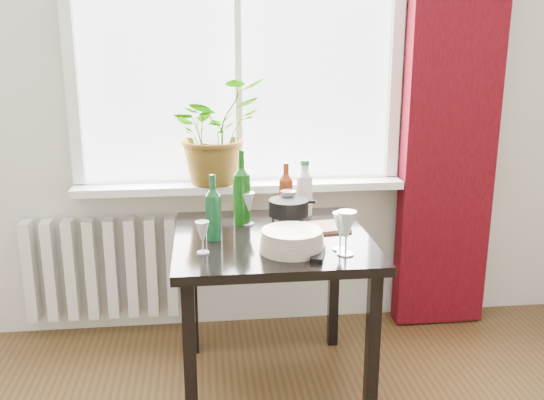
{
  "coord_description": "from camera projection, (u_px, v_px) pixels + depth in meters",
  "views": [
    {
      "loc": [
        -0.19,
        -0.95,
        1.59
      ],
      "look_at": [
        0.1,
        1.55,
        0.9
      ],
      "focal_mm": 40.0,
      "sensor_mm": 36.0,
      "label": 1
    }
  ],
  "objects": [
    {
      "name": "curtain",
      "position": [
        453.0,
        94.0,
        3.17
      ],
      "size": [
        0.5,
        0.12,
        2.56
      ],
      "color": "#3A050B",
      "rests_on": "ground"
    },
    {
      "name": "wineglass_far_right",
      "position": [
        341.0,
        231.0,
        2.47
      ],
      "size": [
        0.07,
        0.07,
        0.16
      ],
      "primitive_type": null,
      "rotation": [
        0.0,
        0.0,
        0.06
      ],
      "color": "silver",
      "rests_on": "table"
    },
    {
      "name": "cutting_board",
      "position": [
        319.0,
        227.0,
        2.75
      ],
      "size": [
        0.28,
        0.19,
        0.01
      ],
      "primitive_type": "cube",
      "rotation": [
        0.0,
        0.0,
        0.1
      ],
      "color": "#9A5C45",
      "rests_on": "table"
    },
    {
      "name": "wineglass_back_center",
      "position": [
        288.0,
        207.0,
        2.8
      ],
      "size": [
        0.09,
        0.09,
        0.17
      ],
      "primitive_type": null,
      "rotation": [
        0.0,
        0.0,
        -0.29
      ],
      "color": "silver",
      "rests_on": "table"
    },
    {
      "name": "potted_plant",
      "position": [
        215.0,
        131.0,
        3.11
      ],
      "size": [
        0.65,
        0.63,
        0.54
      ],
      "primitive_type": "imported",
      "rotation": [
        0.0,
        0.0,
        0.63
      ],
      "color": "#427A20",
      "rests_on": "windowsill"
    },
    {
      "name": "windowsill",
      "position": [
        240.0,
        186.0,
        3.2
      ],
      "size": [
        1.72,
        0.2,
        0.04
      ],
      "color": "white",
      "rests_on": "ground"
    },
    {
      "name": "plate_stack",
      "position": [
        292.0,
        241.0,
        2.46
      ],
      "size": [
        0.31,
        0.31,
        0.09
      ],
      "primitive_type": "cylinder",
      "rotation": [
        0.0,
        0.0,
        -0.15
      ],
      "color": "#BBAF9B",
      "rests_on": "table"
    },
    {
      "name": "wineglass_back_left",
      "position": [
        248.0,
        208.0,
        2.8
      ],
      "size": [
        0.08,
        0.08,
        0.16
      ],
      "primitive_type": null,
      "rotation": [
        0.0,
        0.0,
        0.28
      ],
      "color": "silver",
      "rests_on": "table"
    },
    {
      "name": "table",
      "position": [
        272.0,
        256.0,
        2.68
      ],
      "size": [
        0.85,
        0.85,
        0.74
      ],
      "color": "black",
      "rests_on": "ground"
    },
    {
      "name": "wine_bottle_right",
      "position": [
        242.0,
        187.0,
        2.79
      ],
      "size": [
        0.09,
        0.09,
        0.35
      ],
      "primitive_type": null,
      "rotation": [
        0.0,
        0.0,
        0.05
      ],
      "color": "#0F450D",
      "rests_on": "table"
    },
    {
      "name": "window",
      "position": [
        237.0,
        34.0,
        3.06
      ],
      "size": [
        1.72,
        0.08,
        1.62
      ],
      "color": "white",
      "rests_on": "ground"
    },
    {
      "name": "wineglass_front_left",
      "position": [
        203.0,
        237.0,
        2.43
      ],
      "size": [
        0.07,
        0.07,
        0.14
      ],
      "primitive_type": null,
      "rotation": [
        0.0,
        0.0,
        -0.3
      ],
      "color": "silver",
      "rests_on": "table"
    },
    {
      "name": "fondue_pot",
      "position": [
        289.0,
        215.0,
        2.73
      ],
      "size": [
        0.23,
        0.21,
        0.14
      ],
      "primitive_type": null,
      "rotation": [
        0.0,
        0.0,
        0.14
      ],
      "color": "black",
      "rests_on": "table"
    },
    {
      "name": "tv_remote",
      "position": [
        318.0,
        254.0,
        2.41
      ],
      "size": [
        0.09,
        0.18,
        0.02
      ],
      "primitive_type": "cube",
      "rotation": [
        0.0,
        0.0,
        -0.28
      ],
      "color": "black",
      "rests_on": "table"
    },
    {
      "name": "bottle_amber",
      "position": [
        286.0,
        190.0,
        2.9
      ],
      "size": [
        0.08,
        0.08,
        0.27
      ],
      "primitive_type": null,
      "rotation": [
        0.0,
        0.0,
        0.24
      ],
      "color": "maroon",
      "rests_on": "table"
    },
    {
      "name": "wineglass_front_right",
      "position": [
        346.0,
        233.0,
        2.41
      ],
      "size": [
        0.08,
        0.08,
        0.19
      ],
      "primitive_type": null,
      "rotation": [
        0.0,
        0.0,
        -0.04
      ],
      "color": "silver",
      "rests_on": "table"
    },
    {
      "name": "radiator",
      "position": [
        102.0,
        268.0,
        3.26
      ],
      "size": [
        0.8,
        0.1,
        0.55
      ],
      "color": "silver",
      "rests_on": "ground"
    },
    {
      "name": "wine_bottle_left",
      "position": [
        213.0,
        207.0,
        2.58
      ],
      "size": [
        0.08,
        0.08,
        0.29
      ],
      "primitive_type": null,
      "rotation": [
        0.0,
        0.0,
        -0.13
      ],
      "color": "#0C431E",
      "rests_on": "table"
    },
    {
      "name": "cleaning_bottle",
      "position": [
        304.0,
        188.0,
        2.94
      ],
      "size": [
        0.1,
        0.1,
        0.27
      ],
      "primitive_type": null,
      "rotation": [
        0.0,
        0.0,
        -0.28
      ],
      "color": "silver",
      "rests_on": "table"
    }
  ]
}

